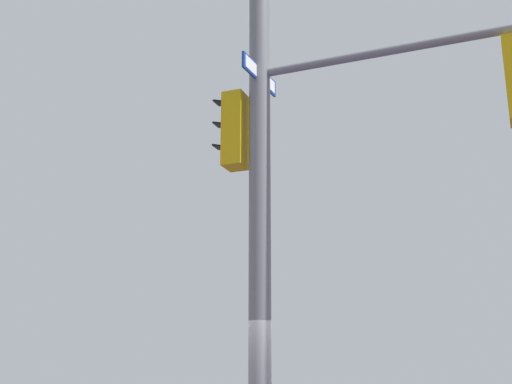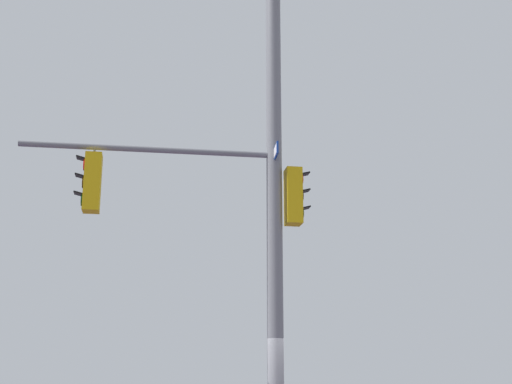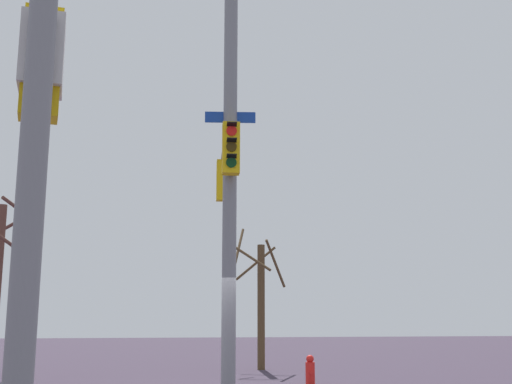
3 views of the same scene
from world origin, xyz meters
name	(u,v)px [view 2 (image 2 of 3)]	position (x,y,z in m)	size (l,w,h in m)	color
main_signal_pole_assembly	(253,185)	(-0.22, 0.24, 5.33)	(5.47, 3.67, 9.90)	slate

